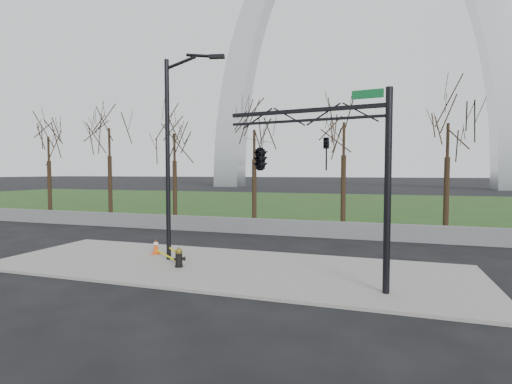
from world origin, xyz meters
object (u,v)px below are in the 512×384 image
(traffic_cone, at_px, (156,246))
(street_light, at_px, (173,144))
(fire_hydrant, at_px, (179,258))
(traffic_signal_mast, at_px, (282,155))

(traffic_cone, xyz_separation_m, street_light, (1.27, -0.67, 4.27))
(fire_hydrant, relative_size, traffic_signal_mast, 0.12)
(traffic_signal_mast, bearing_deg, street_light, 169.52)
(fire_hydrant, height_order, street_light, street_light)
(fire_hydrant, bearing_deg, traffic_cone, 124.62)
(traffic_cone, relative_size, traffic_signal_mast, 0.11)
(fire_hydrant, xyz_separation_m, traffic_signal_mast, (4.01, -0.47, 3.71))
(fire_hydrant, distance_m, street_light, 4.45)
(fire_hydrant, bearing_deg, traffic_signal_mast, -22.53)
(traffic_cone, distance_m, street_light, 4.51)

